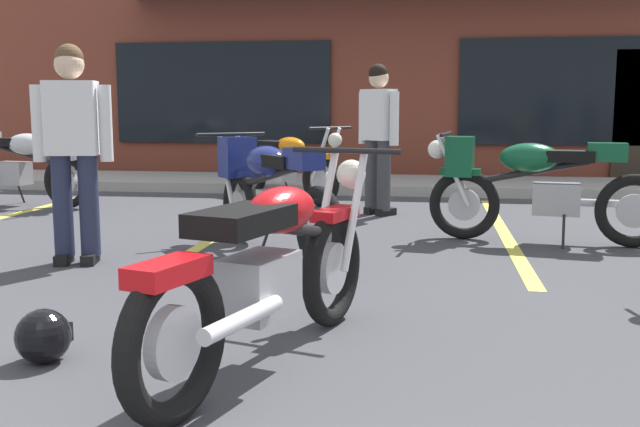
% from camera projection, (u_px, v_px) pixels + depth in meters
% --- Properties ---
extents(ground_plane, '(80.00, 80.00, 0.00)m').
position_uv_depth(ground_plane, '(314.00, 324.00, 4.11)').
color(ground_plane, '#3D3D42').
extents(sidewalk_kerb, '(22.00, 1.80, 0.14)m').
position_uv_depth(sidewalk_kerb, '(388.00, 184.00, 10.89)').
color(sidewalk_kerb, '#A8A59E').
rests_on(sidewalk_kerb, ground_plane).
extents(brick_storefront_building, '(14.60, 6.08, 3.88)m').
position_uv_depth(brick_storefront_building, '(401.00, 70.00, 14.57)').
color(brick_storefront_building, brown).
rests_on(brick_storefront_building, ground_plane).
extents(painted_stall_lines, '(13.54, 4.80, 0.01)m').
position_uv_depth(painted_stall_lines, '(366.00, 228.00, 7.37)').
color(painted_stall_lines, '#DBCC4C').
rests_on(painted_stall_lines, ground_plane).
extents(motorcycle_foreground_classic, '(0.93, 2.05, 0.98)m').
position_uv_depth(motorcycle_foreground_classic, '(270.00, 268.00, 3.42)').
color(motorcycle_foreground_classic, black).
rests_on(motorcycle_foreground_classic, ground_plane).
extents(motorcycle_blue_standard, '(2.10, 0.73, 0.98)m').
position_uv_depth(motorcycle_blue_standard, '(534.00, 184.00, 6.53)').
color(motorcycle_blue_standard, black).
rests_on(motorcycle_blue_standard, ground_plane).
extents(motorcycle_green_cafe_racer, '(1.51, 1.77, 0.98)m').
position_uv_depth(motorcycle_green_cafe_racer, '(270.00, 190.00, 6.05)').
color(motorcycle_green_cafe_racer, black).
rests_on(motorcycle_green_cafe_racer, ground_plane).
extents(motorcycle_orange_scrambler, '(1.74, 1.55, 0.98)m').
position_uv_depth(motorcycle_orange_scrambler, '(285.00, 165.00, 9.45)').
color(motorcycle_orange_scrambler, black).
rests_on(motorcycle_orange_scrambler, ground_plane).
extents(motorcycle_cream_vintage, '(2.09, 0.79, 0.98)m').
position_uv_depth(motorcycle_cream_vintage, '(25.00, 163.00, 8.97)').
color(motorcycle_cream_vintage, black).
rests_on(motorcycle_cream_vintage, ground_plane).
extents(person_by_back_row, '(0.51, 0.48, 1.68)m').
position_uv_depth(person_by_back_row, '(378.00, 130.00, 8.16)').
color(person_by_back_row, black).
rests_on(person_by_back_row, ground_plane).
extents(person_near_building, '(0.61, 0.34, 1.68)m').
position_uv_depth(person_near_building, '(73.00, 140.00, 5.60)').
color(person_near_building, black).
rests_on(person_near_building, ground_plane).
extents(helmet_on_pavement, '(0.26, 0.26, 0.26)m').
position_uv_depth(helmet_on_pavement, '(43.00, 336.00, 3.47)').
color(helmet_on_pavement, black).
rests_on(helmet_on_pavement, ground_plane).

